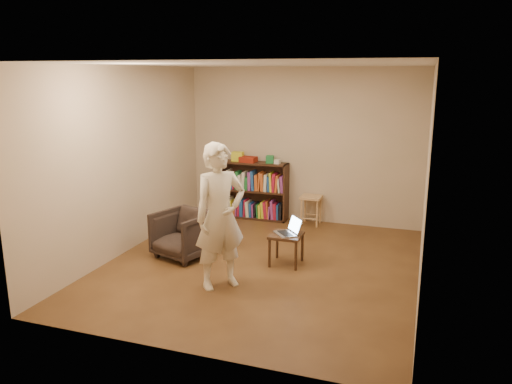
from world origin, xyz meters
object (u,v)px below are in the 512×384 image
(bookshelf, at_px, (254,194))
(laptop, at_px, (289,230))
(stool, at_px, (311,202))
(side_table, at_px, (286,239))
(person, at_px, (220,217))
(armchair, at_px, (184,234))

(bookshelf, xyz_separation_m, laptop, (1.16, -1.92, 0.04))
(bookshelf, distance_m, stool, 1.04)
(side_table, xyz_separation_m, person, (-0.55, -0.93, 0.52))
(bookshelf, bearing_deg, laptop, -58.81)
(armchair, xyz_separation_m, side_table, (1.42, 0.19, 0.03))
(armchair, bearing_deg, stool, 75.37)
(armchair, height_order, person, person)
(bookshelf, relative_size, side_table, 2.85)
(stool, height_order, side_table, stool)
(bookshelf, distance_m, armchair, 2.14)
(side_table, distance_m, laptop, 0.13)
(laptop, distance_m, person, 1.18)
(laptop, bearing_deg, person, -71.47)
(bookshelf, relative_size, person, 0.69)
(stool, xyz_separation_m, side_table, (0.09, -1.87, -0.05))
(person, bearing_deg, bookshelf, 53.97)
(bookshelf, xyz_separation_m, armchair, (-0.30, -2.12, -0.12))
(stool, xyz_separation_m, person, (-0.46, -2.80, 0.47))
(stool, xyz_separation_m, armchair, (-1.34, -2.06, -0.07))
(side_table, bearing_deg, bookshelf, 120.24)
(bookshelf, relative_size, laptop, 2.79)
(bookshelf, height_order, laptop, bookshelf)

